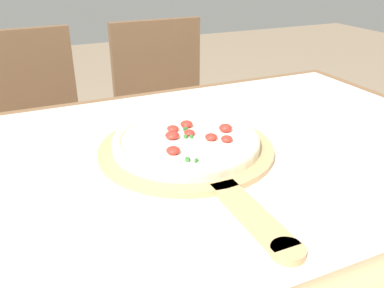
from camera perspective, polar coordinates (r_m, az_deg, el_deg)
name	(u,v)px	position (r m, az deg, el deg)	size (l,w,h in m)	color
dining_table	(199,216)	(0.82, 1.00, -10.09)	(1.40, 1.02, 0.75)	brown
towel_cloth	(199,173)	(0.77, 1.06, -4.10)	(1.32, 0.94, 0.00)	silver
pizza_peel	(190,153)	(0.82, -0.24, -1.28)	(0.36, 0.55, 0.01)	tan
pizza	(186,140)	(0.83, -0.82, 0.50)	(0.30, 0.30, 0.04)	beige
chair_left	(34,135)	(1.62, -21.28, 1.14)	(0.42, 0.42, 0.88)	brown
chair_right	(166,114)	(1.71, -3.69, 4.18)	(0.40, 0.40, 0.88)	brown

